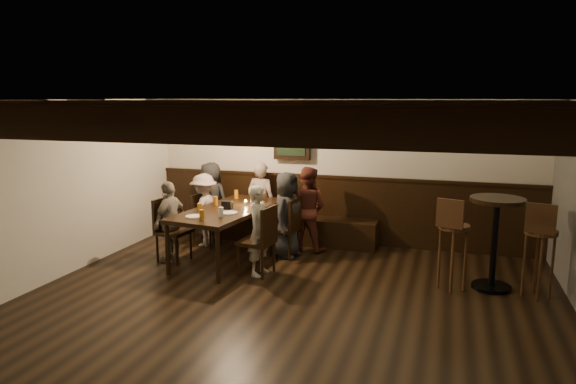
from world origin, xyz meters
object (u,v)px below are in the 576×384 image
(person_bench_right, at_px, (307,209))
(person_right_far, at_px, (260,231))
(dining_table, at_px, (229,212))
(person_left_far, at_px, (170,221))
(high_top_table, at_px, (495,230))
(person_left_near, at_px, (204,210))
(chair_left_far, at_px, (173,242))
(chair_right_near, at_px, (285,238))
(chair_right_far, at_px, (258,253))
(chair_left_near, at_px, (206,230))
(bar_stool_right, at_px, (538,262))
(bar_stool_left, at_px, (452,256))
(person_right_near, at_px, (287,215))
(person_bench_left, at_px, (211,200))
(person_bench_centre, at_px, (261,202))

(person_bench_right, height_order, person_right_far, person_bench_right)
(dining_table, xyz_separation_m, person_right_far, (0.69, -0.54, -0.09))
(person_left_far, xyz_separation_m, high_top_table, (4.53, 0.22, 0.18))
(person_left_near, relative_size, person_right_far, 0.96)
(chair_left_far, distance_m, chair_right_near, 1.70)
(chair_right_near, relative_size, chair_right_far, 0.95)
(chair_left_near, distance_m, bar_stool_right, 4.96)
(person_right_far, relative_size, bar_stool_left, 1.04)
(person_right_near, distance_m, person_right_far, 0.90)
(person_bench_left, bearing_deg, person_bench_right, -180.00)
(person_right_near, bearing_deg, high_top_table, -92.80)
(high_top_table, relative_size, bar_stool_left, 0.99)
(person_bench_left, xyz_separation_m, person_bench_centre, (0.91, 0.04, 0.01))
(chair_right_near, xyz_separation_m, person_right_near, (0.03, -0.00, 0.38))
(person_right_far, bearing_deg, person_left_near, 59.04)
(person_bench_left, bearing_deg, chair_left_far, 97.60)
(person_left_far, bearing_deg, person_right_far, 90.00)
(person_bench_right, relative_size, person_left_near, 1.13)
(chair_right_near, relative_size, person_right_near, 0.70)
(chair_left_near, bearing_deg, chair_left_far, -0.12)
(dining_table, height_order, person_left_near, person_left_near)
(chair_right_far, bearing_deg, person_right_near, -1.88)
(person_bench_right, bearing_deg, bar_stool_left, 159.87)
(person_bench_centre, bearing_deg, high_top_table, 168.67)
(person_left_near, bearing_deg, chair_left_near, 90.00)
(person_bench_left, bearing_deg, bar_stool_right, 172.32)
(bar_stool_right, bearing_deg, chair_left_far, -164.68)
(chair_right_far, bearing_deg, person_bench_centre, 25.65)
(chair_left_far, relative_size, person_bench_centre, 0.70)
(person_left_near, bearing_deg, bar_stool_right, 87.22)
(person_bench_right, bearing_deg, chair_left_far, 39.81)
(chair_left_far, relative_size, person_right_near, 0.72)
(person_bench_right, bearing_deg, chair_left_near, 15.54)
(person_bench_centre, distance_m, person_right_near, 0.96)
(chair_right_far, bearing_deg, chair_right_near, 0.07)
(person_right_near, bearing_deg, person_bench_centre, 51.34)
(person_right_far, bearing_deg, chair_left_far, 90.00)
(person_bench_right, bearing_deg, person_bench_left, 0.00)
(bar_stool_left, bearing_deg, person_bench_right, 172.76)
(chair_right_far, xyz_separation_m, person_left_near, (-1.35, 1.07, 0.30))
(chair_right_near, relative_size, high_top_table, 0.77)
(high_top_table, height_order, bar_stool_right, bar_stool_right)
(chair_right_near, relative_size, bar_stool_right, 0.76)
(person_bench_left, bearing_deg, high_top_table, 172.66)
(person_left_near, relative_size, bar_stool_right, 0.99)
(person_bench_right, relative_size, bar_stool_right, 1.12)
(person_bench_left, xyz_separation_m, high_top_table, (4.52, -1.14, 0.12))
(chair_right_far, xyz_separation_m, person_right_far, (0.03, -0.00, 0.33))
(dining_table, relative_size, high_top_table, 1.84)
(chair_left_near, xyz_separation_m, chair_right_far, (1.32, -1.06, 0.03))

